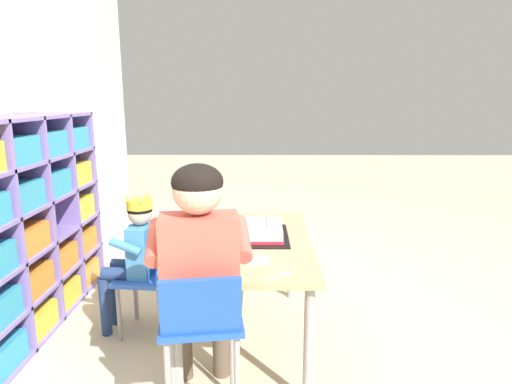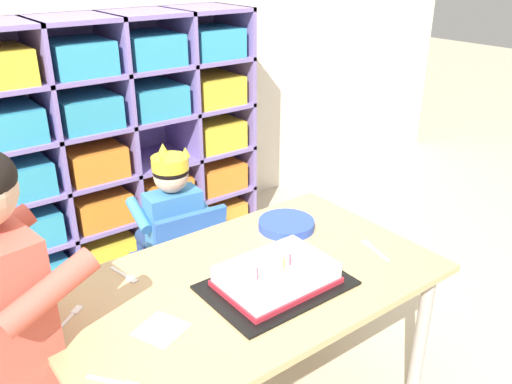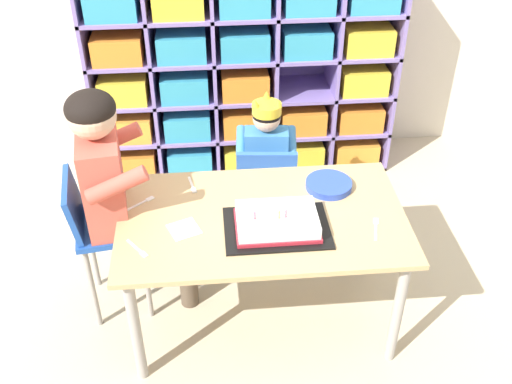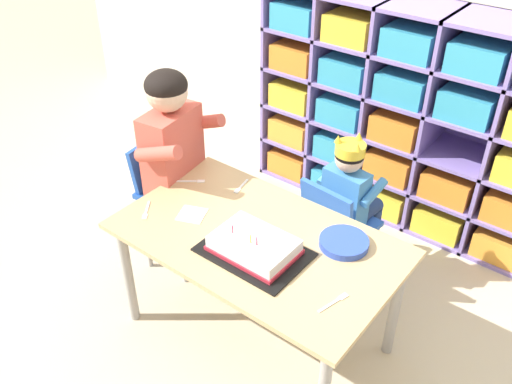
{
  "view_description": "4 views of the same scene",
  "coord_description": "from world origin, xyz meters",
  "px_view_note": "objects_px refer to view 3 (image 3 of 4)",
  "views": [
    {
      "loc": [
        -2.21,
        -0.07,
        1.32
      ],
      "look_at": [
        0.05,
        -0.05,
        0.83
      ],
      "focal_mm": 30.48,
      "sensor_mm": 36.0,
      "label": 1
    },
    {
      "loc": [
        -0.79,
        -1.09,
        1.48
      ],
      "look_at": [
        0.05,
        0.02,
        0.84
      ],
      "focal_mm": 37.59,
      "sensor_mm": 36.0,
      "label": 2
    },
    {
      "loc": [
        -0.2,
        -1.9,
        2.09
      ],
      "look_at": [
        -0.03,
        -0.04,
        0.73
      ],
      "focal_mm": 42.26,
      "sensor_mm": 36.0,
      "label": 3
    },
    {
      "loc": [
        1.08,
        -1.38,
        2.03
      ],
      "look_at": [
        -0.01,
        0.01,
        0.79
      ],
      "focal_mm": 39.12,
      "sensor_mm": 36.0,
      "label": 4
    }
  ],
  "objects_px": {
    "birthday_cake_on_tray": "(277,223)",
    "fork_at_table_front_edge": "(142,203)",
    "classroom_chair_blue": "(266,185)",
    "fork_near_cake_tray": "(192,186)",
    "classroom_chair_adult_side": "(101,227)",
    "activity_table": "(262,229)",
    "adult_helper_seated": "(119,180)",
    "paper_plate_stack": "(329,185)",
    "fork_by_napkin": "(376,228)",
    "child_with_crown": "(266,149)",
    "fork_near_child_seat": "(138,250)"
  },
  "relations": [
    {
      "from": "adult_helper_seated",
      "to": "paper_plate_stack",
      "type": "height_order",
      "value": "adult_helper_seated"
    },
    {
      "from": "birthday_cake_on_tray",
      "to": "fork_at_table_front_edge",
      "type": "relative_size",
      "value": 3.47
    },
    {
      "from": "classroom_chair_blue",
      "to": "fork_at_table_front_edge",
      "type": "bearing_deg",
      "value": 40.04
    },
    {
      "from": "fork_near_cake_tray",
      "to": "adult_helper_seated",
      "type": "bearing_deg",
      "value": 90.56
    },
    {
      "from": "activity_table",
      "to": "adult_helper_seated",
      "type": "xyz_separation_m",
      "value": [
        -0.57,
        0.17,
        0.17
      ]
    },
    {
      "from": "activity_table",
      "to": "classroom_chair_adult_side",
      "type": "xyz_separation_m",
      "value": [
        -0.68,
        0.15,
        -0.06
      ]
    },
    {
      "from": "fork_near_child_seat",
      "to": "paper_plate_stack",
      "type": "bearing_deg",
      "value": -104.63
    },
    {
      "from": "activity_table",
      "to": "child_with_crown",
      "type": "distance_m",
      "value": 0.63
    },
    {
      "from": "paper_plate_stack",
      "to": "birthday_cake_on_tray",
      "type": "bearing_deg",
      "value": -134.91
    },
    {
      "from": "fork_near_cake_tray",
      "to": "classroom_chair_blue",
      "type": "bearing_deg",
      "value": -63.01
    },
    {
      "from": "classroom_chair_blue",
      "to": "child_with_crown",
      "type": "relative_size",
      "value": 0.75
    },
    {
      "from": "child_with_crown",
      "to": "birthday_cake_on_tray",
      "type": "relative_size",
      "value": 1.97
    },
    {
      "from": "classroom_chair_blue",
      "to": "classroom_chair_adult_side",
      "type": "bearing_deg",
      "value": 31.39
    },
    {
      "from": "adult_helper_seated",
      "to": "classroom_chair_blue",
      "type": "bearing_deg",
      "value": -69.22
    },
    {
      "from": "classroom_chair_adult_side",
      "to": "adult_helper_seated",
      "type": "xyz_separation_m",
      "value": [
        0.11,
        0.01,
        0.23
      ]
    },
    {
      "from": "classroom_chair_adult_side",
      "to": "paper_plate_stack",
      "type": "bearing_deg",
      "value": -96.8
    },
    {
      "from": "classroom_chair_blue",
      "to": "fork_at_table_front_edge",
      "type": "xyz_separation_m",
      "value": [
        -0.56,
        -0.39,
        0.22
      ]
    },
    {
      "from": "fork_near_cake_tray",
      "to": "birthday_cake_on_tray",
      "type": "bearing_deg",
      "value": -145.96
    },
    {
      "from": "adult_helper_seated",
      "to": "fork_by_napkin",
      "type": "distance_m",
      "value": 1.05
    },
    {
      "from": "adult_helper_seated",
      "to": "fork_near_cake_tray",
      "type": "bearing_deg",
      "value": -85.22
    },
    {
      "from": "adult_helper_seated",
      "to": "fork_near_cake_tray",
      "type": "height_order",
      "value": "adult_helper_seated"
    },
    {
      "from": "adult_helper_seated",
      "to": "fork_at_table_front_edge",
      "type": "relative_size",
      "value": 9.1
    },
    {
      "from": "fork_by_napkin",
      "to": "fork_near_child_seat",
      "type": "distance_m",
      "value": 0.92
    },
    {
      "from": "fork_at_table_front_edge",
      "to": "fork_by_napkin",
      "type": "xyz_separation_m",
      "value": [
        0.93,
        -0.25,
        0.0
      ]
    },
    {
      "from": "classroom_chair_adult_side",
      "to": "paper_plate_stack",
      "type": "xyz_separation_m",
      "value": [
        0.98,
        0.02,
        0.15
      ]
    },
    {
      "from": "activity_table",
      "to": "fork_near_cake_tray",
      "type": "xyz_separation_m",
      "value": [
        -0.28,
        0.23,
        0.07
      ]
    },
    {
      "from": "activity_table",
      "to": "classroom_chair_adult_side",
      "type": "height_order",
      "value": "classroom_chair_adult_side"
    },
    {
      "from": "classroom_chair_blue",
      "to": "fork_at_table_front_edge",
      "type": "relative_size",
      "value": 5.14
    },
    {
      "from": "child_with_crown",
      "to": "paper_plate_stack",
      "type": "xyz_separation_m",
      "value": [
        0.22,
        -0.45,
        0.09
      ]
    },
    {
      "from": "activity_table",
      "to": "classroom_chair_adult_side",
      "type": "relative_size",
      "value": 1.67
    },
    {
      "from": "adult_helper_seated",
      "to": "birthday_cake_on_tray",
      "type": "relative_size",
      "value": 2.63
    },
    {
      "from": "classroom_chair_adult_side",
      "to": "fork_near_cake_tray",
      "type": "relative_size",
      "value": 5.68
    },
    {
      "from": "classroom_chair_adult_side",
      "to": "fork_near_cake_tray",
      "type": "xyz_separation_m",
      "value": [
        0.4,
        0.08,
        0.13
      ]
    },
    {
      "from": "activity_table",
      "to": "fork_by_napkin",
      "type": "distance_m",
      "value": 0.46
    },
    {
      "from": "classroom_chair_blue",
      "to": "fork_near_cake_tray",
      "type": "distance_m",
      "value": 0.51
    },
    {
      "from": "activity_table",
      "to": "birthday_cake_on_tray",
      "type": "height_order",
      "value": "birthday_cake_on_tray"
    },
    {
      "from": "fork_by_napkin",
      "to": "fork_at_table_front_edge",
      "type": "bearing_deg",
      "value": -90.52
    },
    {
      "from": "activity_table",
      "to": "classroom_chair_blue",
      "type": "relative_size",
      "value": 1.9
    },
    {
      "from": "activity_table",
      "to": "paper_plate_stack",
      "type": "distance_m",
      "value": 0.36
    },
    {
      "from": "fork_at_table_front_edge",
      "to": "paper_plate_stack",
      "type": "bearing_deg",
      "value": 144.71
    },
    {
      "from": "fork_by_napkin",
      "to": "paper_plate_stack",
      "type": "bearing_deg",
      "value": -140.46
    },
    {
      "from": "adult_helper_seated",
      "to": "fork_near_cake_tray",
      "type": "xyz_separation_m",
      "value": [
        0.29,
        0.07,
        -0.1
      ]
    },
    {
      "from": "fork_near_child_seat",
      "to": "birthday_cake_on_tray",
      "type": "bearing_deg",
      "value": -119.25
    },
    {
      "from": "adult_helper_seated",
      "to": "fork_near_child_seat",
      "type": "bearing_deg",
      "value": -172.89
    },
    {
      "from": "classroom_chair_blue",
      "to": "fork_near_cake_tray",
      "type": "xyz_separation_m",
      "value": [
        -0.35,
        -0.29,
        0.22
      ]
    },
    {
      "from": "activity_table",
      "to": "birthday_cake_on_tray",
      "type": "relative_size",
      "value": 2.81
    },
    {
      "from": "adult_helper_seated",
      "to": "fork_near_child_seat",
      "type": "height_order",
      "value": "adult_helper_seated"
    },
    {
      "from": "fork_near_cake_tray",
      "to": "activity_table",
      "type": "bearing_deg",
      "value": -141.89
    },
    {
      "from": "classroom_chair_blue",
      "to": "child_with_crown",
      "type": "height_order",
      "value": "child_with_crown"
    },
    {
      "from": "fork_at_table_front_edge",
      "to": "fork_near_child_seat",
      "type": "distance_m",
      "value": 0.29
    }
  ]
}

